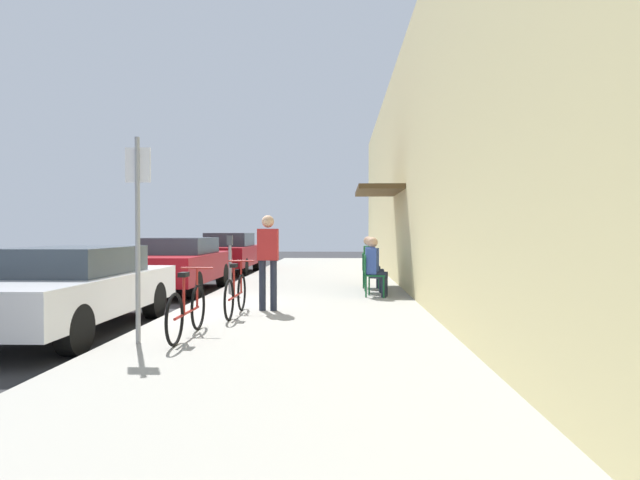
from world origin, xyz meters
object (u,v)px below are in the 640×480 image
Objects in this scene: bicycle_0 at (187,310)px; seated_patron_1 at (373,262)px; cafe_chair_0 at (373,273)px; cafe_chair_2 at (368,268)px; seated_patron_2 at (370,260)px; seated_patron_0 at (375,265)px; bicycle_1 at (236,294)px; parked_car_0 at (70,287)px; cafe_chair_1 at (370,271)px; street_sign at (138,223)px; pedestrian_standing at (268,255)px; parking_meter at (230,260)px; parked_car_1 at (179,263)px; parked_car_2 at (229,253)px.

seated_patron_1 reaches higher than bicycle_0.
cafe_chair_2 is at bearing 90.07° from cafe_chair_0.
seated_patron_0 is at bearing -89.98° from seated_patron_2.
bicycle_1 is at bearing -133.99° from seated_patron_0.
bicycle_1 is at bearing 22.97° from parked_car_0.
seated_patron_1 is at bearing -0.32° from cafe_chair_1.
pedestrian_standing is (1.27, 2.70, -0.52)m from street_sign.
parked_car_0 is 6.02m from seated_patron_0.
street_sign is at bearing -90.55° from parking_meter.
bicycle_0 is at bearing -113.84° from cafe_chair_2.
parked_car_1 is 5.95m from parked_car_2.
parked_car_2 is at bearing 90.00° from parked_car_0.
parked_car_0 is 2.13m from street_sign.
seated_patron_0 is (0.06, -0.01, 0.19)m from cafe_chair_0.
parked_car_2 reaches higher than seated_patron_0.
cafe_chair_0 is 1.00× the size of cafe_chair_2.
seated_patron_0 is (3.28, -0.47, -0.07)m from parking_meter.
cafe_chair_1 is at bearing 54.29° from bicycle_1.
parked_car_2 is 5.06× the size of cafe_chair_1.
cafe_chair_0 is 0.51× the size of pedestrian_standing.
parked_car_0 is 3.33× the size of parking_meter.
cafe_chair_2 is at bearing 1.61° from parked_car_1.
cafe_chair_1 is at bearing 5.95° from parking_meter.
parked_car_2 is at bearing 90.00° from parked_car_1.
parked_car_1 is 4.84m from cafe_chair_1.
seated_patron_0 is (2.80, 4.41, 0.34)m from bicycle_0.
parking_meter is (1.55, -1.18, 0.16)m from parked_car_1.
cafe_chair_2 is (-0.06, 1.79, -0.19)m from seated_patron_0.
cafe_chair_1 is at bearing 179.68° from seated_patron_1.
street_sign reaches higher than cafe_chair_2.
parked_car_2 is 3.41× the size of seated_patron_1.
bicycle_1 is 1.33× the size of seated_patron_1.
cafe_chair_1 is (-0.00, 0.80, 0.00)m from cafe_chair_0.
cafe_chair_2 is 0.51× the size of pedestrian_standing.
seated_patron_2 is (2.80, 6.20, 0.34)m from bicycle_0.
seated_patron_0 is at bearing -85.71° from cafe_chair_1.
seated_patron_1 is at bearing 85.83° from cafe_chair_0.
seated_patron_1 is at bearing 53.62° from bicycle_1.
pedestrian_standing reaches higher than seated_patron_0.
bicycle_0 is at bearing -107.60° from pedestrian_standing.
parked_car_0 is at bearing -157.03° from bicycle_1.
parked_car_1 is at bearing -90.00° from parked_car_2.
cafe_chair_0 is at bearing 37.06° from parked_car_0.
parking_meter is at bearing -158.21° from seated_patron_2.
street_sign is 2.57m from bicycle_1.
bicycle_1 is at bearing 69.40° from street_sign.
seated_patron_0 is 1.80m from cafe_chair_2.
pedestrian_standing is (1.22, -2.53, 0.23)m from parking_meter.
parking_meter reaches higher than seated_patron_1.
street_sign is at bearing -120.39° from cafe_chair_1.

